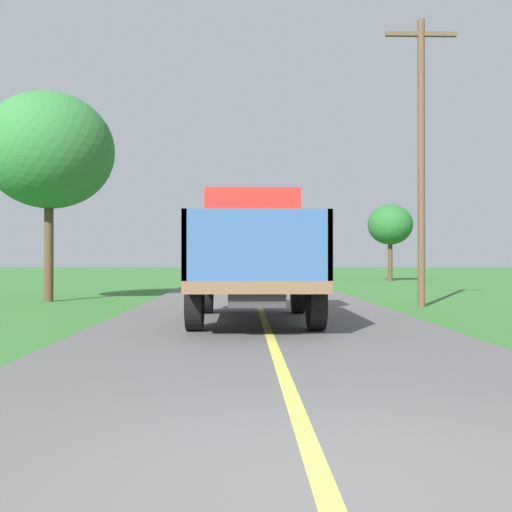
# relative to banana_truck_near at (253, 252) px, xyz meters

# --- Properties ---
(ground_plane) EXTENTS (200.00, 200.00, 0.00)m
(ground_plane) POSITION_rel_banana_truck_near_xyz_m (0.22, -9.59, -1.46)
(ground_plane) COLOR #336B2D
(road_surface) EXTENTS (6.40, 120.00, 0.08)m
(road_surface) POSITION_rel_banana_truck_near_xyz_m (0.22, -9.59, -1.42)
(road_surface) COLOR #565454
(road_surface) RESTS_ON ground
(centre_line) EXTENTS (0.14, 108.00, 0.01)m
(centre_line) POSITION_rel_banana_truck_near_xyz_m (0.22, -9.59, -1.38)
(centre_line) COLOR #E0D64C
(centre_line) RESTS_ON road_surface
(banana_truck_near) EXTENTS (2.38, 5.82, 2.80)m
(banana_truck_near) POSITION_rel_banana_truck_near_xyz_m (0.00, 0.00, 0.00)
(banana_truck_near) COLOR #2D2D30
(banana_truck_near) RESTS_ON road_surface
(utility_pole_roadside) EXTENTS (1.97, 0.20, 7.94)m
(utility_pole_roadside) POSITION_rel_banana_truck_near_xyz_m (4.73, 3.59, 2.80)
(utility_pole_roadside) COLOR brown
(utility_pole_roadside) RESTS_ON ground
(roadside_tree_near_left) EXTENTS (4.01, 4.01, 6.51)m
(roadside_tree_near_left) POSITION_rel_banana_truck_near_xyz_m (-6.24, 5.94, 3.23)
(roadside_tree_near_left) COLOR #4C3823
(roadside_tree_near_left) RESTS_ON ground
(roadside_tree_mid_right) EXTENTS (2.73, 2.73, 4.69)m
(roadside_tree_mid_right) POSITION_rel_banana_truck_near_xyz_m (8.83, 23.69, 1.97)
(roadside_tree_mid_right) COLOR #4C3823
(roadside_tree_mid_right) RESTS_ON ground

